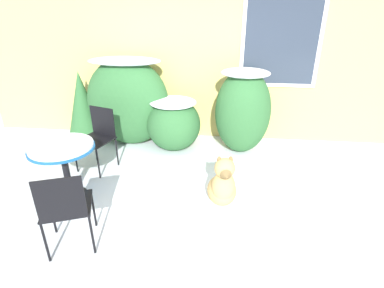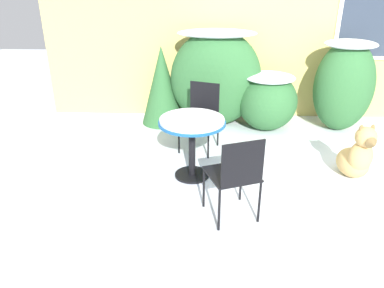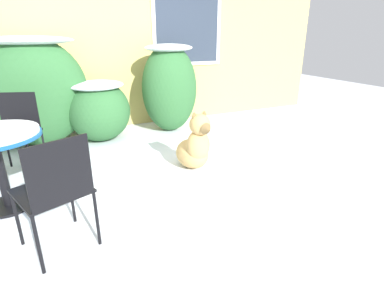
{
  "view_description": "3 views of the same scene",
  "coord_description": "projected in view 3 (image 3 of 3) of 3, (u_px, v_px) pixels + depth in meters",
  "views": [
    {
      "loc": [
        0.39,
        -3.02,
        2.25
      ],
      "look_at": [
        0.0,
        0.6,
        0.55
      ],
      "focal_mm": 28.0,
      "sensor_mm": 36.0,
      "label": 1
    },
    {
      "loc": [
        -1.33,
        -3.96,
        2.24
      ],
      "look_at": [
        -1.5,
        0.01,
        0.42
      ],
      "focal_mm": 35.0,
      "sensor_mm": 36.0,
      "label": 2
    },
    {
      "loc": [
        -0.96,
        -2.9,
        1.52
      ],
      "look_at": [
        0.42,
        0.11,
        0.29
      ],
      "focal_mm": 28.0,
      "sensor_mm": 36.0,
      "label": 3
    }
  ],
  "objects": [
    {
      "name": "ground_plane",
      "position": [
        162.0,
        177.0,
        3.38
      ],
      "size": [
        16.0,
        16.0,
        0.0
      ],
      "primitive_type": "plane",
      "color": "silver"
    },
    {
      "name": "patio_chair_near_table",
      "position": [
        16.0,
        129.0,
        3.36
      ],
      "size": [
        0.58,
        0.58,
        0.9
      ],
      "rotation": [
        0.0,
        0.0,
        -0.33
      ],
      "color": "black",
      "rests_on": "ground_plane"
    },
    {
      "name": "shrub_left",
      "position": [
        35.0,
        90.0,
        4.1
      ],
      "size": [
        1.39,
        0.79,
        1.5
      ],
      "color": "#2D6033",
      "rests_on": "ground_plane"
    },
    {
      "name": "house_wall",
      "position": [
        118.0,
        37.0,
        4.77
      ],
      "size": [
        8.0,
        0.1,
        2.89
      ],
      "color": "tan",
      "rests_on": "ground_plane"
    },
    {
      "name": "patio_chair_far_side",
      "position": [
        55.0,
        189.0,
        2.08
      ],
      "size": [
        0.59,
        0.59,
        0.9
      ],
      "rotation": [
        0.0,
        0.0,
        3.51
      ],
      "color": "black",
      "rests_on": "ground_plane"
    },
    {
      "name": "shrub_right",
      "position": [
        169.0,
        86.0,
        4.77
      ],
      "size": [
        0.88,
        0.77,
        1.37
      ],
      "color": "#2D6033",
      "rests_on": "ground_plane"
    },
    {
      "name": "dog",
      "position": [
        195.0,
        147.0,
        3.49
      ],
      "size": [
        0.41,
        0.69,
        0.72
      ],
      "rotation": [
        0.0,
        0.0,
        0.12
      ],
      "color": "tan",
      "rests_on": "ground_plane"
    },
    {
      "name": "shrub_middle",
      "position": [
        99.0,
        109.0,
        4.38
      ],
      "size": [
        0.89,
        0.84,
        0.89
      ],
      "color": "#2D6033",
      "rests_on": "ground_plane"
    }
  ]
}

